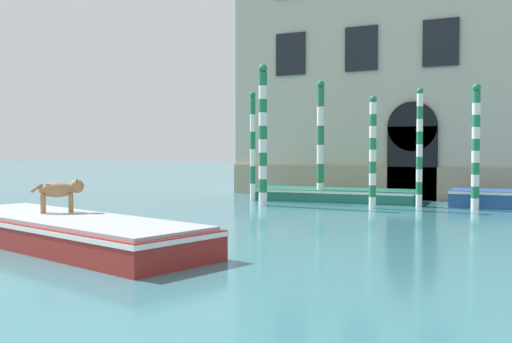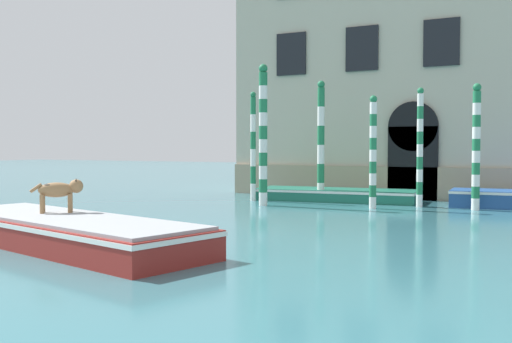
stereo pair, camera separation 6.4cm
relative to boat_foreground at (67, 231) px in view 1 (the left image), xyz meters
The scene contains 9 objects.
boat_foreground is the anchor object (origin of this frame).
dog_on_deck 1.03m from the boat_foreground, 142.92° to the left, with size 0.81×0.78×0.68m.
boat_moored_near_palazzo 11.59m from the boat_foreground, 83.73° to the left, with size 5.74×2.38×0.41m.
mooring_pole_0 9.02m from the boat_foreground, 91.53° to the left, with size 0.28×0.28×4.54m.
mooring_pole_1 10.11m from the boat_foreground, 71.49° to the left, with size 0.22×0.22×3.46m.
mooring_pole_2 10.39m from the boat_foreground, 97.40° to the left, with size 0.20×0.20×3.81m.
mooring_pole_3 11.11m from the boat_foreground, 85.21° to the left, with size 0.25×0.25×4.16m.
mooring_pole_4 11.61m from the boat_foreground, 67.84° to the left, with size 0.20×0.20×3.74m.
mooring_pole_5 12.20m from the boat_foreground, 60.10° to the left, with size 0.25×0.25×3.78m.
Camera 1 is at (8.77, -3.24, 1.90)m, focal length 42.00 mm.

